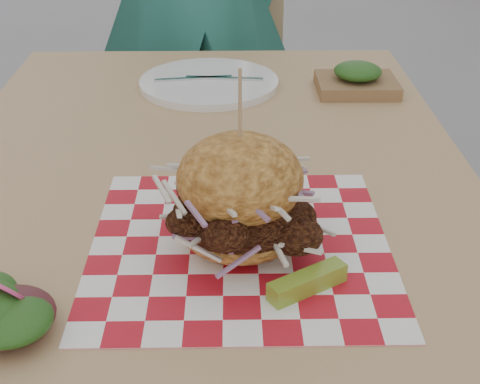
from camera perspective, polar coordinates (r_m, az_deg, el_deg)
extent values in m
cube|color=tan|center=(0.99, -3.16, 0.48)|extent=(0.80, 1.20, 0.04)
cylinder|color=#333338|center=(1.68, -13.85, -2.03)|extent=(0.05, 0.05, 0.71)
cylinder|color=#333338|center=(1.67, 9.57, -1.87)|extent=(0.05, 0.05, 0.71)
cube|color=tan|center=(2.00, -2.02, 7.04)|extent=(0.50, 0.50, 0.04)
cube|color=tan|center=(2.11, -3.30, 15.32)|extent=(0.42, 0.13, 0.50)
cylinder|color=#333338|center=(1.92, -6.05, -1.96)|extent=(0.03, 0.03, 0.43)
cylinder|color=#333338|center=(1.99, 4.24, -0.70)|extent=(0.03, 0.03, 0.43)
cylinder|color=#333338|center=(2.24, -7.39, 2.67)|extent=(0.03, 0.03, 0.43)
cylinder|color=#333338|center=(2.30, 1.55, 3.64)|extent=(0.03, 0.03, 0.43)
cube|color=red|center=(0.81, 0.00, -4.56)|extent=(0.36, 0.36, 0.00)
ellipsoid|color=gold|center=(0.80, 0.00, -2.99)|extent=(0.14, 0.14, 0.05)
ellipsoid|color=brown|center=(0.79, 0.00, -1.78)|extent=(0.16, 0.15, 0.08)
ellipsoid|color=gold|center=(0.77, 0.00, 1.15)|extent=(0.15, 0.15, 0.10)
cylinder|color=tan|center=(0.73, 0.00, 6.40)|extent=(0.00, 0.00, 0.11)
cube|color=#8AAC32|center=(0.74, 5.78, -7.67)|extent=(0.09, 0.07, 0.02)
ellipsoid|color=#3F1419|center=(0.72, -18.40, -10.32)|extent=(0.08, 0.08, 0.03)
ellipsoid|color=#164513|center=(0.74, -18.95, -9.08)|extent=(0.08, 0.08, 0.03)
cylinder|color=#DA3C7A|center=(0.72, -19.22, -8.02)|extent=(0.05, 0.05, 0.04)
cylinder|color=white|center=(1.31, -2.66, 9.29)|extent=(0.27, 0.27, 0.01)
cube|color=silver|center=(1.31, -4.00, 9.64)|extent=(0.15, 0.03, 0.00)
cube|color=silver|center=(1.31, -1.34, 9.68)|extent=(0.15, 0.03, 0.00)
cube|color=olive|center=(1.31, 9.92, 8.98)|extent=(0.15, 0.12, 0.02)
ellipsoid|color=#164513|center=(1.30, 10.02, 10.13)|extent=(0.09, 0.09, 0.03)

